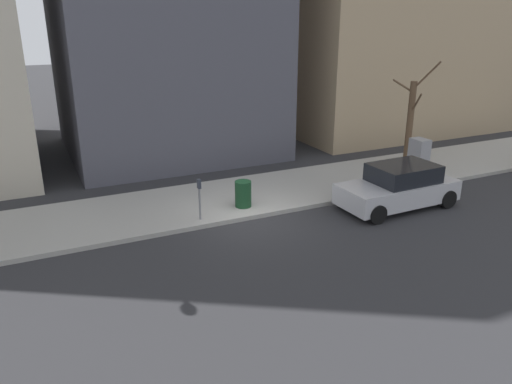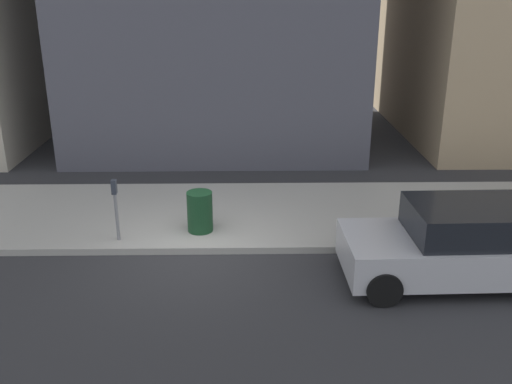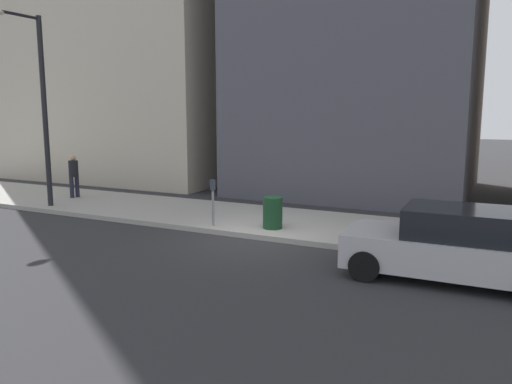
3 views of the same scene
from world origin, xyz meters
name	(u,v)px [view 3 (image 3 of 3)]	position (x,y,z in m)	size (l,w,h in m)	color
ground_plane	(255,240)	(0.00, 0.00, 0.00)	(120.00, 120.00, 0.00)	#2B2B2D
sidewalk	(284,223)	(2.00, 0.00, 0.07)	(4.00, 36.00, 0.15)	#9E9B93
parked_car_silver	(453,245)	(-1.12, -5.10, 0.74)	(2.00, 4.24, 1.52)	#B7B7BC
parking_meter	(213,197)	(0.45, 1.61, 0.98)	(0.14, 0.10, 1.35)	slate
streetlamp	(37,95)	(0.28, 8.44, 4.02)	(1.97, 0.32, 6.50)	black
trash_bin	(273,213)	(0.90, -0.11, 0.60)	(0.56, 0.56, 0.90)	#14381E
pedestrian_near_meter	(74,174)	(2.22, 9.01, 1.09)	(0.40, 0.36, 1.66)	#1E1E2D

